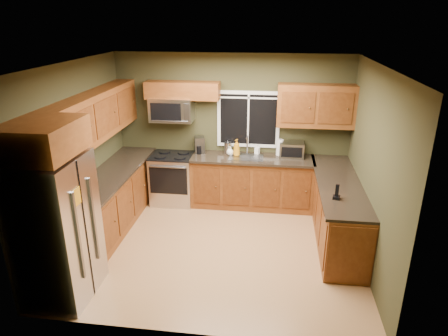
% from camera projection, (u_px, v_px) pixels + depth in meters
% --- Properties ---
extents(floor, '(4.20, 4.20, 0.00)m').
position_uv_depth(floor, '(218.00, 246.00, 6.07)').
color(floor, '#9D6F45').
rests_on(floor, ground).
extents(ceiling, '(4.20, 4.20, 0.00)m').
position_uv_depth(ceiling, '(217.00, 65.00, 5.11)').
color(ceiling, white).
rests_on(ceiling, back_wall).
extents(back_wall, '(4.20, 0.00, 4.20)m').
position_uv_depth(back_wall, '(232.00, 129.00, 7.25)').
color(back_wall, '#34331C').
rests_on(back_wall, ground).
extents(front_wall, '(4.20, 0.00, 4.20)m').
position_uv_depth(front_wall, '(191.00, 226.00, 3.92)').
color(front_wall, '#34331C').
rests_on(front_wall, ground).
extents(left_wall, '(0.00, 3.60, 3.60)m').
position_uv_depth(left_wall, '(76.00, 157.00, 5.84)').
color(left_wall, '#34331C').
rests_on(left_wall, ground).
extents(right_wall, '(0.00, 3.60, 3.60)m').
position_uv_depth(right_wall, '(372.00, 170.00, 5.33)').
color(right_wall, '#34331C').
rests_on(right_wall, ground).
extents(window, '(1.12, 0.03, 1.02)m').
position_uv_depth(window, '(248.00, 119.00, 7.13)').
color(window, white).
rests_on(window, back_wall).
extents(base_cabinets_left, '(0.60, 2.65, 0.90)m').
position_uv_depth(base_cabinets_left, '(114.00, 200.00, 6.57)').
color(base_cabinets_left, brown).
rests_on(base_cabinets_left, ground).
extents(countertop_left, '(0.65, 2.65, 0.04)m').
position_uv_depth(countertop_left, '(112.00, 173.00, 6.40)').
color(countertop_left, black).
rests_on(countertop_left, base_cabinets_left).
extents(base_cabinets_back, '(2.17, 0.60, 0.90)m').
position_uv_depth(base_cabinets_back, '(252.00, 183.00, 7.25)').
color(base_cabinets_back, brown).
rests_on(base_cabinets_back, ground).
extents(countertop_back, '(2.17, 0.65, 0.04)m').
position_uv_depth(countertop_back, '(253.00, 159.00, 7.06)').
color(countertop_back, black).
rests_on(countertop_back, base_cabinets_back).
extents(base_cabinets_peninsula, '(0.60, 2.52, 0.90)m').
position_uv_depth(base_cabinets_peninsula, '(337.00, 211.00, 6.19)').
color(base_cabinets_peninsula, brown).
rests_on(base_cabinets_peninsula, ground).
extents(countertop_peninsula, '(0.65, 2.50, 0.04)m').
position_uv_depth(countertop_peninsula, '(339.00, 183.00, 6.03)').
color(countertop_peninsula, black).
rests_on(countertop_peninsula, base_cabinets_peninsula).
extents(upper_cabinets_left, '(0.33, 2.65, 0.72)m').
position_uv_depth(upper_cabinets_left, '(96.00, 116.00, 6.08)').
color(upper_cabinets_left, brown).
rests_on(upper_cabinets_left, left_wall).
extents(upper_cabinets_back_left, '(1.30, 0.33, 0.30)m').
position_uv_depth(upper_cabinets_back_left, '(182.00, 90.00, 6.95)').
color(upper_cabinets_back_left, brown).
rests_on(upper_cabinets_back_left, back_wall).
extents(upper_cabinets_back_right, '(1.30, 0.33, 0.72)m').
position_uv_depth(upper_cabinets_back_right, '(316.00, 106.00, 6.74)').
color(upper_cabinets_back_right, brown).
rests_on(upper_cabinets_back_right, back_wall).
extents(upper_cabinet_over_fridge, '(0.72, 0.90, 0.38)m').
position_uv_depth(upper_cabinet_over_fridge, '(42.00, 139.00, 4.35)').
color(upper_cabinet_over_fridge, brown).
rests_on(upper_cabinet_over_fridge, left_wall).
extents(refrigerator, '(0.74, 0.90, 1.80)m').
position_uv_depth(refrigerator, '(57.00, 229.00, 4.75)').
color(refrigerator, '#B7B7BC').
rests_on(refrigerator, ground).
extents(range, '(0.76, 0.69, 0.94)m').
position_uv_depth(range, '(173.00, 178.00, 7.39)').
color(range, '#B7B7BC').
rests_on(range, ground).
extents(microwave, '(0.76, 0.41, 0.42)m').
position_uv_depth(microwave, '(172.00, 110.00, 7.07)').
color(microwave, '#B7B7BC').
rests_on(microwave, back_wall).
extents(sink, '(0.60, 0.42, 0.36)m').
position_uv_depth(sink, '(246.00, 156.00, 7.08)').
color(sink, slate).
rests_on(sink, countertop_back).
extents(toaster_oven, '(0.43, 0.33, 0.27)m').
position_uv_depth(toaster_oven, '(292.00, 150.00, 7.05)').
color(toaster_oven, '#B7B7BC').
rests_on(toaster_oven, countertop_back).
extents(coffee_maker, '(0.23, 0.27, 0.29)m').
position_uv_depth(coffee_maker, '(199.00, 145.00, 7.26)').
color(coffee_maker, slate).
rests_on(coffee_maker, countertop_back).
extents(kettle, '(0.18, 0.18, 0.25)m').
position_uv_depth(kettle, '(228.00, 147.00, 7.23)').
color(kettle, '#B7B7BC').
rests_on(kettle, countertop_back).
extents(paper_towel_roll, '(0.15, 0.15, 0.32)m').
position_uv_depth(paper_towel_roll, '(280.00, 147.00, 7.13)').
color(paper_towel_roll, white).
rests_on(paper_towel_roll, countertop_back).
extents(soap_bottle_a, '(0.15, 0.16, 0.30)m').
position_uv_depth(soap_bottle_a, '(237.00, 148.00, 7.09)').
color(soap_bottle_a, orange).
rests_on(soap_bottle_a, countertop_back).
extents(soap_bottle_b, '(0.10, 0.10, 0.17)m').
position_uv_depth(soap_bottle_b, '(257.00, 149.00, 7.22)').
color(soap_bottle_b, white).
rests_on(soap_bottle_b, countertop_back).
extents(soap_bottle_c, '(0.13, 0.13, 0.16)m').
position_uv_depth(soap_bottle_c, '(230.00, 151.00, 7.15)').
color(soap_bottle_c, white).
rests_on(soap_bottle_c, countertop_back).
extents(cordless_phone, '(0.11, 0.11, 0.21)m').
position_uv_depth(cordless_phone, '(337.00, 195.00, 5.44)').
color(cordless_phone, black).
rests_on(cordless_phone, countertop_peninsula).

